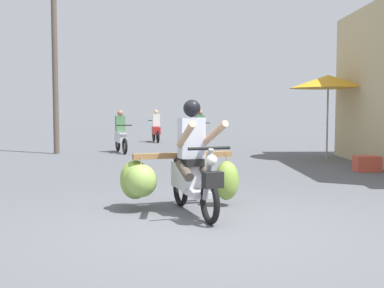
# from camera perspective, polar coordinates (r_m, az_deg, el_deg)

# --- Properties ---
(ground_plane) EXTENTS (120.00, 120.00, 0.00)m
(ground_plane) POSITION_cam_1_polar(r_m,az_deg,el_deg) (6.02, 1.93, -9.84)
(ground_plane) COLOR #56595E
(motorbike_main_loaded) EXTENTS (1.83, 1.70, 1.58)m
(motorbike_main_loaded) POSITION_cam_1_polar(r_m,az_deg,el_deg) (6.91, -2.06, -3.48)
(motorbike_main_loaded) COLOR black
(motorbike_main_loaded) RESTS_ON ground
(motorbike_distant_ahead_left) EXTENTS (0.70, 1.56, 1.40)m
(motorbike_distant_ahead_left) POSITION_cam_1_polar(r_m,az_deg,el_deg) (16.18, -8.36, 1.01)
(motorbike_distant_ahead_left) COLOR black
(motorbike_distant_ahead_left) RESTS_ON ground
(motorbike_distant_ahead_right) EXTENTS (0.58, 1.60, 1.40)m
(motorbike_distant_ahead_right) POSITION_cam_1_polar(r_m,az_deg,el_deg) (20.95, -4.24, 1.76)
(motorbike_distant_ahead_right) COLOR black
(motorbike_distant_ahead_right) RESTS_ON ground
(motorbike_distant_far_ahead) EXTENTS (0.51, 1.62, 1.40)m
(motorbike_distant_far_ahead) POSITION_cam_1_polar(r_m,az_deg,el_deg) (18.42, 0.98, 1.44)
(motorbike_distant_far_ahead) COLOR black
(motorbike_distant_far_ahead) RESTS_ON ground
(market_umbrella_near_shop) EXTENTS (2.20, 2.20, 2.41)m
(market_umbrella_near_shop) POSITION_cam_1_polar(r_m,az_deg,el_deg) (14.56, 15.67, 7.05)
(market_umbrella_near_shop) COLOR #99999E
(market_umbrella_near_shop) RESTS_ON ground
(produce_crate) EXTENTS (0.56, 0.40, 0.36)m
(produce_crate) POSITION_cam_1_polar(r_m,az_deg,el_deg) (11.95, 19.82, -2.19)
(produce_crate) COLOR #CC4C38
(produce_crate) RESTS_ON ground
(utility_pole) EXTENTS (0.18, 0.18, 5.12)m
(utility_pole) POSITION_cam_1_polar(r_m,az_deg,el_deg) (16.20, -15.75, 7.94)
(utility_pole) COLOR brown
(utility_pole) RESTS_ON ground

